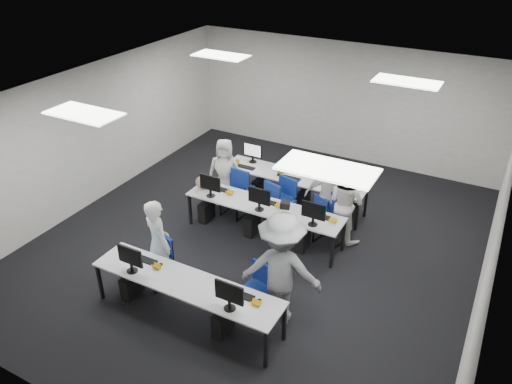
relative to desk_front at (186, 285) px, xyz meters
The scene contains 23 objects.
room 2.54m from the desk_front, 90.00° to the left, with size 9.00×9.02×3.00m.
ceiling_panels 3.33m from the desk_front, 90.00° to the left, with size 5.20×4.60×0.02m.
desk_front is the anchor object (origin of this frame).
desk_mid 2.60m from the desk_front, 90.00° to the left, with size 3.20×0.70×0.73m.
desk_back 4.00m from the desk_front, 90.00° to the left, with size 3.20×0.70×0.73m.
equipment_front 0.38m from the desk_front, behind, with size 2.51×0.41×1.19m.
equipment_mid 2.61m from the desk_front, 94.24° to the left, with size 2.91×0.41×1.19m.
equipment_back 4.04m from the desk_front, 87.27° to the left, with size 2.91×0.41×1.19m.
chair_0 1.15m from the desk_front, 153.31° to the left, with size 0.57×0.60×0.91m.
chair_1 1.15m from the desk_front, 35.20° to the left, with size 0.52×0.55×0.88m.
chair_2 3.26m from the desk_front, 106.93° to the left, with size 0.51×0.55×0.96m.
chair_3 3.29m from the desk_front, 88.76° to the left, with size 0.58×0.61×0.97m.
chair_4 3.34m from the desk_front, 68.33° to the left, with size 0.60×0.63×0.98m.
chair_5 3.64m from the desk_front, 105.70° to the left, with size 0.43×0.47×0.83m.
chair_6 3.37m from the desk_front, 90.78° to the left, with size 0.56×0.59×0.92m.
chair_7 3.60m from the desk_front, 73.94° to the left, with size 0.53×0.55×0.82m.
handbag 2.95m from the desk_front, 118.08° to the left, with size 0.35×0.22×0.28m, color #916A4A.
student_0 1.05m from the desk_front, 150.76° to the left, with size 0.61×0.40×1.66m, color silver.
student_1 3.64m from the desk_front, 67.23° to the left, with size 0.78×0.61×1.61m, color silver.
student_2 3.70m from the desk_front, 112.01° to the left, with size 0.73×0.48×1.50m, color silver.
student_3 3.55m from the desk_front, 73.41° to the left, with size 0.93×0.39×1.58m, color silver.
photographer 1.49m from the desk_front, 28.57° to the left, with size 1.25×0.72×1.94m, color slate.
dslr_camera 2.01m from the desk_front, 35.22° to the left, with size 0.14×0.18×0.10m, color black.
Camera 1 is at (3.79, -7.16, 5.71)m, focal length 35.00 mm.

